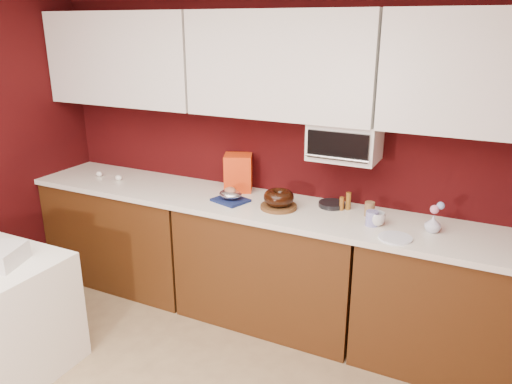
{
  "coord_description": "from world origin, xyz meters",
  "views": [
    {
      "loc": [
        1.36,
        -1.05,
        2.12
      ],
      "look_at": [
        -0.08,
        1.84,
        1.02
      ],
      "focal_mm": 35.0,
      "sensor_mm": 36.0,
      "label": 1
    }
  ],
  "objects_px": {
    "bundt_cake": "(279,197)",
    "flower_vase": "(433,223)",
    "toaster_oven": "(345,141)",
    "foil_ham_nest": "(230,194)",
    "blue_jar": "(372,218)",
    "coffee_mug": "(376,217)",
    "pandoro_box": "(238,173)"
  },
  "relations": [
    {
      "from": "blue_jar",
      "to": "coffee_mug",
      "type": "bearing_deg",
      "value": 31.21
    },
    {
      "from": "coffee_mug",
      "to": "foil_ham_nest",
      "type": "bearing_deg",
      "value": -178.85
    },
    {
      "from": "toaster_oven",
      "to": "bundt_cake",
      "type": "bearing_deg",
      "value": -153.5
    },
    {
      "from": "pandoro_box",
      "to": "coffee_mug",
      "type": "distance_m",
      "value": 1.14
    },
    {
      "from": "pandoro_box",
      "to": "coffee_mug",
      "type": "xyz_separation_m",
      "value": [
        1.11,
        -0.23,
        -0.09
      ]
    },
    {
      "from": "foil_ham_nest",
      "to": "flower_vase",
      "type": "relative_size",
      "value": 1.42
    },
    {
      "from": "foil_ham_nest",
      "to": "flower_vase",
      "type": "bearing_deg",
      "value": 2.8
    },
    {
      "from": "toaster_oven",
      "to": "foil_ham_nest",
      "type": "bearing_deg",
      "value": -163.92
    },
    {
      "from": "foil_ham_nest",
      "to": "flower_vase",
      "type": "height_order",
      "value": "flower_vase"
    },
    {
      "from": "coffee_mug",
      "to": "blue_jar",
      "type": "distance_m",
      "value": 0.03
    },
    {
      "from": "toaster_oven",
      "to": "blue_jar",
      "type": "relative_size",
      "value": 4.73
    },
    {
      "from": "bundt_cake",
      "to": "coffee_mug",
      "type": "relative_size",
      "value": 1.99
    },
    {
      "from": "flower_vase",
      "to": "coffee_mug",
      "type": "bearing_deg",
      "value": -172.12
    },
    {
      "from": "toaster_oven",
      "to": "bundt_cake",
      "type": "height_order",
      "value": "toaster_oven"
    },
    {
      "from": "foil_ham_nest",
      "to": "pandoro_box",
      "type": "xyz_separation_m",
      "value": [
        -0.07,
        0.25,
        0.08
      ]
    },
    {
      "from": "foil_ham_nest",
      "to": "coffee_mug",
      "type": "height_order",
      "value": "coffee_mug"
    },
    {
      "from": "bundt_cake",
      "to": "pandoro_box",
      "type": "distance_m",
      "value": 0.5
    },
    {
      "from": "bundt_cake",
      "to": "flower_vase",
      "type": "bearing_deg",
      "value": 2.43
    },
    {
      "from": "toaster_oven",
      "to": "blue_jar",
      "type": "height_order",
      "value": "toaster_oven"
    },
    {
      "from": "bundt_cake",
      "to": "blue_jar",
      "type": "distance_m",
      "value": 0.65
    },
    {
      "from": "toaster_oven",
      "to": "flower_vase",
      "type": "bearing_deg",
      "value": -13.53
    },
    {
      "from": "bundt_cake",
      "to": "blue_jar",
      "type": "relative_size",
      "value": 2.21
    },
    {
      "from": "toaster_oven",
      "to": "pandoro_box",
      "type": "relative_size",
      "value": 1.61
    },
    {
      "from": "toaster_oven",
      "to": "flower_vase",
      "type": "height_order",
      "value": "toaster_oven"
    },
    {
      "from": "bundt_cake",
      "to": "pandoro_box",
      "type": "relative_size",
      "value": 0.75
    },
    {
      "from": "foil_ham_nest",
      "to": "pandoro_box",
      "type": "height_order",
      "value": "pandoro_box"
    },
    {
      "from": "coffee_mug",
      "to": "flower_vase",
      "type": "xyz_separation_m",
      "value": [
        0.33,
        0.05,
        0.01
      ]
    },
    {
      "from": "pandoro_box",
      "to": "flower_vase",
      "type": "distance_m",
      "value": 1.46
    },
    {
      "from": "pandoro_box",
      "to": "bundt_cake",
      "type": "bearing_deg",
      "value": -51.13
    },
    {
      "from": "toaster_oven",
      "to": "foil_ham_nest",
      "type": "height_order",
      "value": "toaster_oven"
    },
    {
      "from": "blue_jar",
      "to": "flower_vase",
      "type": "bearing_deg",
      "value": 9.64
    },
    {
      "from": "bundt_cake",
      "to": "pandoro_box",
      "type": "xyz_separation_m",
      "value": [
        -0.44,
        0.23,
        0.06
      ]
    }
  ]
}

